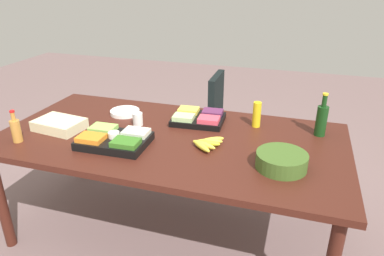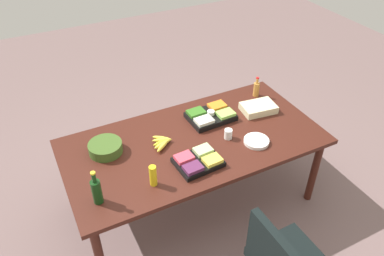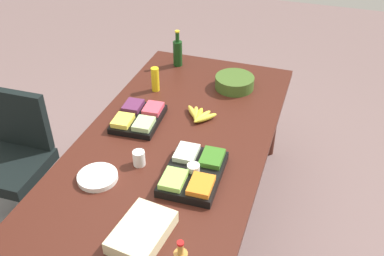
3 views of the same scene
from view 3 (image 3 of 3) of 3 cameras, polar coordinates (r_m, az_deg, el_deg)
ground_plane at (r=3.18m, az=-2.00°, el=-12.78°), size 10.00×10.00×0.00m
conference_table at (r=2.69m, az=-2.31°, el=-2.69°), size 2.26×1.14×0.78m
office_chair at (r=3.35m, az=-22.17°, el=-5.06°), size 0.56×0.56×0.89m
salad_bowl at (r=3.17m, az=5.64°, el=6.02°), size 0.30×0.30×0.09m
paper_cup at (r=2.46m, az=-7.02°, el=-3.97°), size 0.09×0.09×0.09m
banana_bunch at (r=2.82m, az=0.94°, el=1.72°), size 0.19×0.23×0.04m
fruit_platter at (r=2.81m, az=-7.08°, el=1.39°), size 0.38×0.30×0.07m
sheet_cake at (r=2.08m, az=-6.61°, el=-13.49°), size 0.34×0.26×0.07m
paper_plate_stack at (r=2.42m, az=-12.36°, el=-6.36°), size 0.27×0.27×0.03m
wine_bottle at (r=3.44m, az=-1.91°, el=9.97°), size 0.07×0.07×0.29m
mustard_bottle at (r=3.11m, az=-4.88°, el=6.42°), size 0.07×0.07×0.18m
veggie_tray at (r=2.36m, az=0.19°, el=-5.84°), size 0.43×0.31×0.09m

